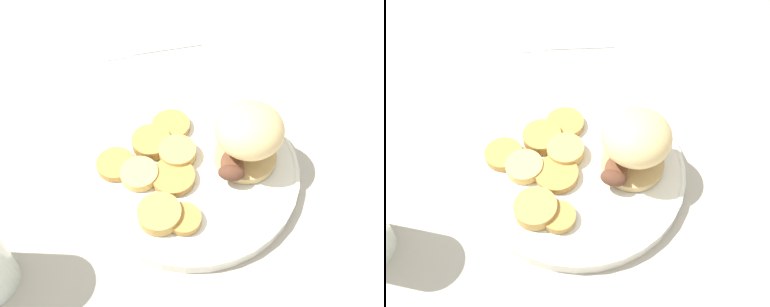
% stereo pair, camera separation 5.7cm
% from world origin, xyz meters
% --- Properties ---
extents(ground_plane, '(4.00, 4.00, 0.00)m').
position_xyz_m(ground_plane, '(0.00, 0.00, 0.00)').
color(ground_plane, '#B2A899').
extents(dinner_plate, '(0.28, 0.28, 0.02)m').
position_xyz_m(dinner_plate, '(0.00, 0.00, 0.01)').
color(dinner_plate, white).
rests_on(dinner_plate, ground_plane).
extents(sandwich, '(0.10, 0.12, 0.09)m').
position_xyz_m(sandwich, '(0.03, 0.06, 0.07)').
color(sandwich, tan).
rests_on(sandwich, dinner_plate).
extents(potato_round_0, '(0.05, 0.05, 0.02)m').
position_xyz_m(potato_round_0, '(-0.02, -0.01, 0.03)').
color(potato_round_0, tan).
rests_on(potato_round_0, dinner_plate).
extents(potato_round_1, '(0.05, 0.05, 0.02)m').
position_xyz_m(potato_round_1, '(0.05, -0.07, 0.03)').
color(potato_round_1, tan).
rests_on(potato_round_1, dinner_plate).
extents(potato_round_2, '(0.04, 0.04, 0.01)m').
position_xyz_m(potato_round_2, '(0.07, -0.05, 0.03)').
color(potato_round_2, '#BC8942').
rests_on(potato_round_2, dinner_plate).
extents(potato_round_3, '(0.05, 0.05, 0.01)m').
position_xyz_m(potato_round_3, '(-0.02, -0.07, 0.03)').
color(potato_round_3, '#DBB766').
rests_on(potato_round_3, dinner_plate).
extents(potato_round_4, '(0.05, 0.05, 0.01)m').
position_xyz_m(potato_round_4, '(-0.07, 0.01, 0.02)').
color(potato_round_4, '#BC8942').
rests_on(potato_round_4, dinner_plate).
extents(potato_round_5, '(0.05, 0.05, 0.02)m').
position_xyz_m(potato_round_5, '(-0.06, -0.03, 0.03)').
color(potato_round_5, '#BC8942').
rests_on(potato_round_5, dinner_plate).
extents(potato_round_6, '(0.05, 0.05, 0.01)m').
position_xyz_m(potato_round_6, '(-0.05, -0.09, 0.03)').
color(potato_round_6, '#BC8942').
rests_on(potato_round_6, dinner_plate).
extents(potato_round_7, '(0.06, 0.06, 0.01)m').
position_xyz_m(potato_round_7, '(0.01, -0.03, 0.03)').
color(potato_round_7, '#BC8942').
rests_on(potato_round_7, dinner_plate).
extents(fork, '(0.07, 0.17, 0.00)m').
position_xyz_m(fork, '(-0.25, 0.07, 0.00)').
color(fork, silver).
rests_on(fork, ground_plane).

